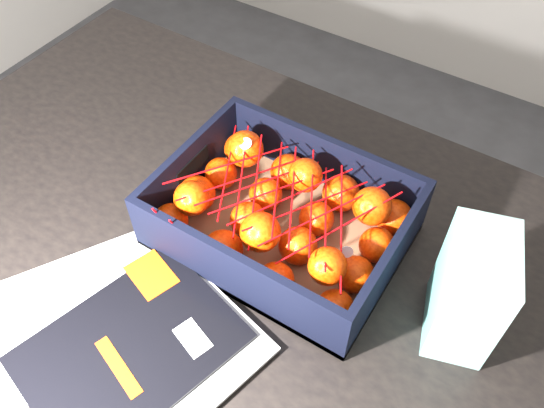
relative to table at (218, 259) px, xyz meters
The scene contains 6 objects.
table is the anchor object (origin of this frame).
magazine_stack 0.27m from the table, 86.49° to the right, with size 0.44×0.35×0.02m.
produce_crate 0.18m from the table, 20.69° to the left, with size 0.37×0.28×0.11m.
clementine_heap 0.19m from the table, 22.14° to the left, with size 0.35×0.26×0.11m.
mesh_net 0.23m from the table, 17.76° to the left, with size 0.30×0.25×0.09m.
retail_carton 0.44m from the table, ahead, with size 0.08×0.12×0.18m, color white.
Camera 1 is at (0.28, -0.32, 1.48)m, focal length 37.25 mm.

